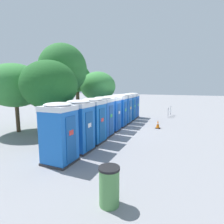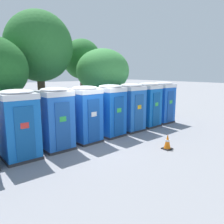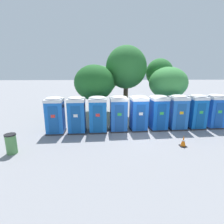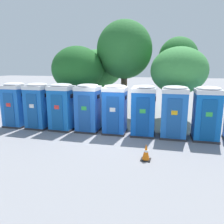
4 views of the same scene
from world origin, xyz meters
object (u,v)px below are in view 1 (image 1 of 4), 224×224
(portapotty_1, at_px, (79,126))
(portapotty_8, at_px, (133,105))
(trash_can, at_px, (109,186))
(portapotty_0, at_px, (59,133))
(portapotty_3, at_px, (103,116))
(street_tree_4, at_px, (50,85))
(portapotty_2, at_px, (93,120))
(street_tree_2, at_px, (77,79))
(portapotty_7, at_px, (129,107))
(street_tree_0, at_px, (15,86))
(portapotty_5, at_px, (119,110))
(traffic_cone, at_px, (158,124))
(portapotty_6, at_px, (124,108))
(street_tree_1, at_px, (63,69))
(event_barrier, at_px, (169,111))
(street_tree_3, at_px, (98,87))
(portapotty_4, at_px, (111,113))

(portapotty_1, xyz_separation_m, portapotty_8, (10.21, 0.69, 0.00))
(portapotty_8, xyz_separation_m, trash_can, (-13.18, -3.78, -0.74))
(portapotty_0, distance_m, portapotty_3, 4.39)
(portapotty_0, bearing_deg, street_tree_4, 48.75)
(portapotty_2, bearing_deg, street_tree_2, 42.22)
(portapotty_7, relative_size, street_tree_0, 0.54)
(portapotty_2, relative_size, street_tree_0, 0.54)
(portapotty_5, relative_size, traffic_cone, 3.97)
(portapotty_6, distance_m, street_tree_1, 5.94)
(trash_can, xyz_separation_m, traffic_cone, (9.41, 0.47, -0.23))
(street_tree_1, bearing_deg, portapotty_0, -141.56)
(portapotty_2, bearing_deg, portapotty_6, 3.77)
(portapotty_0, bearing_deg, event_barrier, -10.56)
(street_tree_1, bearing_deg, street_tree_3, -16.41)
(portapotty_8, relative_size, event_barrier, 1.23)
(portapotty_7, bearing_deg, traffic_cone, -125.98)
(portapotty_0, height_order, event_barrier, portapotty_0)
(portapotty_2, bearing_deg, traffic_cone, -28.47)
(street_tree_4, bearing_deg, trash_can, -124.44)
(portapotty_4, xyz_separation_m, street_tree_3, (3.00, 2.80, 1.88))
(portapotty_6, relative_size, street_tree_0, 0.54)
(street_tree_1, bearing_deg, portapotty_4, -82.52)
(portapotty_0, height_order, traffic_cone, portapotty_0)
(portapotty_8, relative_size, street_tree_1, 0.40)
(portapotty_3, relative_size, trash_can, 2.37)
(portapotty_2, relative_size, street_tree_1, 0.40)
(portapotty_6, relative_size, event_barrier, 1.23)
(street_tree_0, bearing_deg, street_tree_3, -25.68)
(portapotty_1, xyz_separation_m, portapotty_3, (2.91, 0.25, -0.00))
(portapotty_6, distance_m, trash_can, 10.89)
(street_tree_1, bearing_deg, portapotty_6, -47.09)
(street_tree_1, distance_m, street_tree_3, 3.88)
(street_tree_2, bearing_deg, trash_can, -140.47)
(portapotty_6, xyz_separation_m, street_tree_1, (-3.42, 3.68, 3.17))
(portapotty_1, xyz_separation_m, street_tree_3, (7.38, 3.13, 1.88))
(portapotty_1, xyz_separation_m, portapotty_6, (7.30, 0.48, -0.00))
(street_tree_1, relative_size, street_tree_2, 1.19)
(portapotty_6, bearing_deg, street_tree_1, 132.91)
(portapotty_6, distance_m, portapotty_7, 1.46)
(portapotty_1, relative_size, portapotty_5, 1.00)
(portapotty_1, distance_m, portapotty_4, 4.39)
(portapotty_3, distance_m, portapotty_4, 1.46)
(street_tree_1, bearing_deg, portapotty_7, -36.30)
(portapotty_4, distance_m, street_tree_1, 5.00)
(event_barrier, bearing_deg, portapotty_3, 163.10)
(portapotty_2, xyz_separation_m, street_tree_1, (2.41, 4.07, 3.17))
(portapotty_4, distance_m, portapotty_5, 1.46)
(trash_can, xyz_separation_m, event_barrier, (15.54, 0.40, 0.03))
(portapotty_1, bearing_deg, street_tree_1, 47.08)
(portapotty_1, xyz_separation_m, event_barrier, (12.57, -2.68, -0.72))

